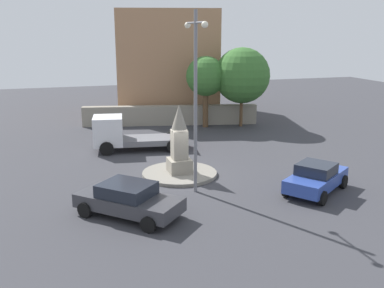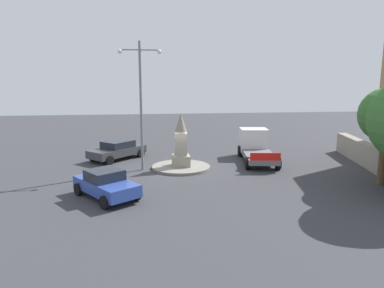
{
  "view_description": "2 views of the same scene",
  "coord_description": "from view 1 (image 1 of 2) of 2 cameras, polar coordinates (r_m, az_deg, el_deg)",
  "views": [
    {
      "loc": [
        -21.3,
        5.9,
        7.42
      ],
      "look_at": [
        0.78,
        -0.93,
        1.43
      ],
      "focal_mm": 41.35,
      "sensor_mm": 36.0,
      "label": 1
    },
    {
      "loc": [
        -2.23,
        -22.34,
        5.76
      ],
      "look_at": [
        0.8,
        0.37,
        1.58
      ],
      "focal_mm": 32.05,
      "sensor_mm": 36.0,
      "label": 2
    }
  ],
  "objects": [
    {
      "name": "ground_plane",
      "position": [
        23.31,
        -1.62,
        -4.02
      ],
      "size": [
        80.0,
        80.0,
        0.0
      ],
      "primitive_type": "plane",
      "color": "#38383D"
    },
    {
      "name": "traffic_island",
      "position": [
        23.28,
        -1.62,
        -3.82
      ],
      "size": [
        3.92,
        3.92,
        0.17
      ],
      "primitive_type": "cylinder",
      "color": "gray",
      "rests_on": "ground"
    },
    {
      "name": "monument",
      "position": [
        22.81,
        -1.65,
        0.15
      ],
      "size": [
        1.16,
        1.16,
        3.58
      ],
      "color": "gray",
      "rests_on": "traffic_island"
    },
    {
      "name": "streetlamp",
      "position": [
        19.82,
        0.46,
        7.25
      ],
      "size": [
        2.72,
        0.28,
        8.27
      ],
      "color": "slate",
      "rests_on": "ground"
    },
    {
      "name": "car_blue_parked_left",
      "position": [
        21.47,
        15.73,
        -4.2
      ],
      "size": [
        3.63,
        4.13,
        1.43
      ],
      "color": "#2D479E",
      "rests_on": "ground"
    },
    {
      "name": "car_dark_grey_waiting",
      "position": [
        18.3,
        -8.21,
        -7.05
      ],
      "size": [
        4.36,
        4.41,
        1.4
      ],
      "color": "#38383D",
      "rests_on": "ground"
    },
    {
      "name": "truck_white_far_side",
      "position": [
        28.13,
        -8.78,
        1.25
      ],
      "size": [
        3.01,
        5.91,
        2.19
      ],
      "color": "silver",
      "rests_on": "ground"
    },
    {
      "name": "stone_boundary_wall",
      "position": [
        35.45,
        -2.81,
        3.72
      ],
      "size": [
        3.64,
        13.69,
        1.55
      ],
      "primitive_type": "cube",
      "rotation": [
        0.0,
        0.0,
        7.64
      ],
      "color": "gray",
      "rests_on": "ground"
    },
    {
      "name": "corner_building",
      "position": [
        40.87,
        -3.19,
        10.48
      ],
      "size": [
        10.5,
        10.19,
        9.08
      ],
      "primitive_type": "cube",
      "rotation": [
        0.0,
        0.0,
        7.64
      ],
      "color": "#A87A56",
      "rests_on": "ground"
    },
    {
      "name": "tree_near_wall",
      "position": [
        34.21,
        1.79,
        8.66
      ],
      "size": [
        3.04,
        3.04,
        5.49
      ],
      "color": "brown",
      "rests_on": "ground"
    },
    {
      "name": "tree_mid_cluster",
      "position": [
        34.64,
        6.48,
        8.77
      ],
      "size": [
        4.28,
        4.28,
        6.14
      ],
      "color": "brown",
      "rests_on": "ground"
    }
  ]
}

